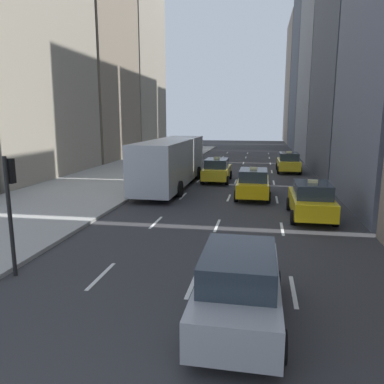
{
  "coord_description": "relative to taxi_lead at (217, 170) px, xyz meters",
  "views": [
    {
      "loc": [
        4.39,
        -1.85,
        4.64
      ],
      "look_at": [
        1.29,
        14.96,
        1.28
      ],
      "focal_mm": 35.0,
      "sensor_mm": 36.0,
      "label": 1
    }
  ],
  "objects": [
    {
      "name": "building_row_right",
      "position": [
        10.8,
        18.37,
        13.46
      ],
      "size": [
        6.0,
        84.43,
        32.71
      ],
      "color": "gray",
      "rests_on": "ground"
    },
    {
      "name": "traffic_light_pole",
      "position": [
        -3.95,
        -18.06,
        1.53
      ],
      "size": [
        0.24,
        0.42,
        3.6
      ],
      "color": "black",
      "rests_on": "ground"
    },
    {
      "name": "taxi_second",
      "position": [
        2.8,
        -5.44,
        0.0
      ],
      "size": [
        2.02,
        4.4,
        1.87
      ],
      "color": "yellow",
      "rests_on": "ground"
    },
    {
      "name": "sidewalk_left",
      "position": [
        -8.2,
        1.28,
        -0.81
      ],
      "size": [
        8.0,
        66.0,
        0.15
      ],
      "primitive_type": "cube",
      "color": "#9E9E99",
      "rests_on": "ground"
    },
    {
      "name": "taxi_third",
      "position": [
        5.6,
        -9.64,
        0.0
      ],
      "size": [
        2.02,
        4.4,
        1.87
      ],
      "color": "yellow",
      "rests_on": "ground"
    },
    {
      "name": "city_bus",
      "position": [
        -2.81,
        -2.83,
        0.91
      ],
      "size": [
        2.8,
        11.61,
        3.25
      ],
      "color": "#B7BCC1",
      "rests_on": "ground"
    },
    {
      "name": "taxi_fourth",
      "position": [
        5.6,
        6.13,
        0.0
      ],
      "size": [
        2.02,
        4.4,
        1.87
      ],
      "color": "yellow",
      "rests_on": "ground"
    },
    {
      "name": "sedan_black_near",
      "position": [
        2.8,
        -19.51,
        0.02
      ],
      "size": [
        2.02,
        4.65,
        1.78
      ],
      "color": "#9EA0A5",
      "rests_on": "ground"
    },
    {
      "name": "lane_markings",
      "position": [
        1.4,
        -2.72,
        -0.87
      ],
      "size": [
        5.72,
        56.0,
        0.01
      ],
      "color": "white",
      "rests_on": "ground"
    },
    {
      "name": "taxi_lead",
      "position": [
        0.0,
        0.0,
        0.0
      ],
      "size": [
        2.02,
        4.4,
        1.87
      ],
      "color": "yellow",
      "rests_on": "ground"
    }
  ]
}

